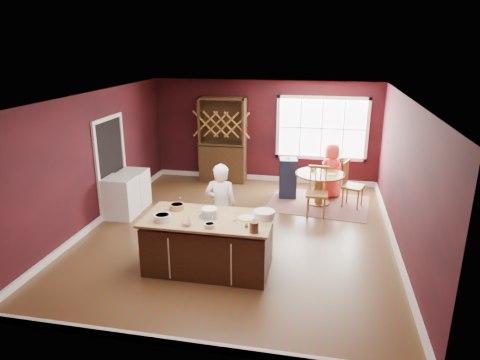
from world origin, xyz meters
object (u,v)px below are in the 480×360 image
chair_north (332,175)px  layer_cake (209,213)px  baker (221,207)px  chair_east (353,184)px  chair_south (317,192)px  hutch (223,140)px  toddler (289,165)px  dryer (134,189)px  dining_table (320,182)px  kitchen_island (209,244)px  high_chair (288,177)px  washer (121,197)px  seated_woman (331,171)px

chair_north → layer_cake: bearing=40.5°
baker → chair_east: 3.58m
chair_south → hutch: size_ratio=0.48×
chair_north → toddler: (-1.03, -0.38, 0.31)m
dryer → dining_table: bearing=13.5°
kitchen_island → chair_east: 4.19m
baker → kitchen_island: bearing=88.0°
chair_east → toddler: chair_east is taller
baker → hutch: bearing=-77.3°
high_chair → hutch: hutch is taller
kitchen_island → dining_table: bearing=63.1°
dining_table → dryer: (-4.17, -1.00, -0.10)m
baker → dryer: (-2.46, 1.63, -0.37)m
hutch → dryer: bearing=-124.1°
dryer → chair_east: bearing=10.9°
kitchen_island → toddler: size_ratio=8.07×
high_chair → toddler: bearing=58.6°
chair_south → layer_cake: bearing=-120.8°
dining_table → dryer: size_ratio=1.31×
layer_cake → hutch: bearing=100.8°
baker → chair_south: 2.53m
chair_north → washer: size_ratio=1.11×
high_chair → chair_east: bearing=-21.5°
toddler → washer: bearing=-149.8°
kitchen_island → high_chair: high_chair is taller
high_chair → hutch: bearing=144.3°
dining_table → dryer: 4.29m
chair_east → hutch: bearing=86.9°
seated_woman → dryer: 4.70m
seated_woman → baker: bearing=20.7°
chair_north → dryer: size_ratio=1.15×
seated_woman → hutch: bearing=-52.2°
layer_cake → toddler: bearing=75.5°
chair_east → dryer: (-4.93, -0.95, -0.11)m
hutch → washer: bearing=-117.9°
kitchen_island → chair_north: bearing=64.0°
baker → seated_woman: size_ratio=1.20×
dining_table → dryer: dryer is taller
chair_north → seated_woman: seated_woman is taller
kitchen_island → chair_south: bearing=57.6°
layer_cake → chair_north: layer_cake is taller
washer → chair_east: bearing=17.9°
high_chair → toddler: size_ratio=3.90×
kitchen_island → dining_table: size_ratio=1.86×
chair_south → dryer: 4.14m
layer_cake → chair_east: 4.17m
dining_table → toddler: 0.87m
kitchen_island → chair_north: (2.02, 4.14, 0.06)m
baker → washer: 2.68m
kitchen_island → chair_south: (1.69, 2.67, 0.11)m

